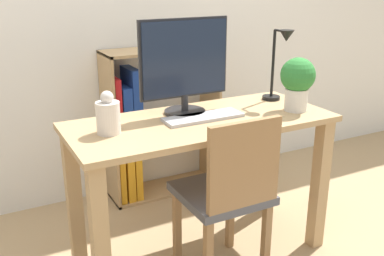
{
  "coord_description": "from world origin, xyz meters",
  "views": [
    {
      "loc": [
        -1.02,
        -1.85,
        1.45
      ],
      "look_at": [
        0.0,
        0.1,
        0.69
      ],
      "focal_mm": 42.0,
      "sensor_mm": 36.0,
      "label": 1
    }
  ],
  "objects": [
    {
      "name": "vase",
      "position": [
        -0.47,
        0.01,
        0.85
      ],
      "size": [
        0.11,
        0.11,
        0.2
      ],
      "color": "silver",
      "rests_on": "desk"
    },
    {
      "name": "ground_plane",
      "position": [
        0.0,
        0.0,
        0.0
      ],
      "size": [
        10.0,
        10.0,
        0.0
      ],
      "primitive_type": "plane",
      "color": "tan"
    },
    {
      "name": "desk",
      "position": [
        0.0,
        0.0,
        0.6
      ],
      "size": [
        1.33,
        0.56,
        0.77
      ],
      "color": "tan",
      "rests_on": "ground_plane"
    },
    {
      "name": "bookshelf",
      "position": [
        -0.01,
        0.79,
        0.47
      ],
      "size": [
        0.76,
        0.28,
        1.0
      ],
      "color": "tan",
      "rests_on": "ground_plane"
    },
    {
      "name": "monitor",
      "position": [
        -0.03,
        0.13,
        1.03
      ],
      "size": [
        0.48,
        0.21,
        0.48
      ],
      "color": "#232326",
      "rests_on": "desk"
    },
    {
      "name": "chair",
      "position": [
        0.01,
        -0.24,
        0.48
      ],
      "size": [
        0.4,
        0.4,
        0.86
      ],
      "rotation": [
        0.0,
        0.0,
        0.08
      ],
      "color": "#4C4C51",
      "rests_on": "ground_plane"
    },
    {
      "name": "potted_plant",
      "position": [
        0.51,
        -0.1,
        0.93
      ],
      "size": [
        0.18,
        0.18,
        0.28
      ],
      "color": "silver",
      "rests_on": "desk"
    },
    {
      "name": "desk_lamp",
      "position": [
        0.53,
        0.08,
        1.02
      ],
      "size": [
        0.1,
        0.19,
        0.4
      ],
      "color": "black",
      "rests_on": "desk"
    },
    {
      "name": "keyboard",
      "position": [
        0.01,
        -0.0,
        0.78
      ],
      "size": [
        0.4,
        0.13,
        0.02
      ],
      "color": "#B2B2B7",
      "rests_on": "desk"
    }
  ]
}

